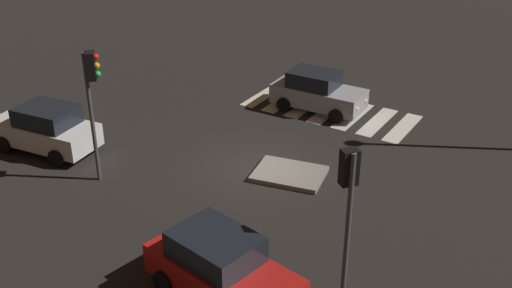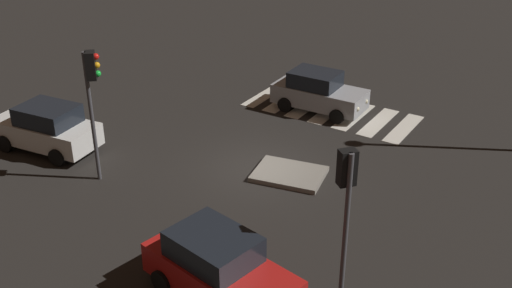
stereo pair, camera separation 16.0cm
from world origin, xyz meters
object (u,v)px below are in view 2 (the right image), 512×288
Objects in this scene: car_silver at (318,92)px; traffic_light_west at (346,188)px; car_red at (219,269)px; car_white at (46,128)px; traffic_island at (289,174)px; traffic_light_north at (92,85)px.

traffic_light_west reaches higher than car_silver.
car_silver is at bearing 116.28° from car_red.
car_white is 13.67m from traffic_light_west.
traffic_island is at bearing -73.58° from car_silver.
car_red is (-10.77, 3.48, 0.02)m from car_white.
car_red reaches higher than traffic_island.
car_red reaches higher than car_silver.
traffic_island is 0.65× the size of traffic_light_west.
traffic_light_west is at bearing -46.54° from traffic_light_north.
traffic_light_north is at bearing 164.42° from car_white.
traffic_light_north is at bearing 33.65° from traffic_light_west.
traffic_light_west is (-13.38, 1.57, 2.37)m from car_white.
car_silver is 0.97× the size of traffic_light_west.
traffic_light_west is at bearing 46.75° from car_red.
car_white is at bearing 19.36° from traffic_island.
car_red is 3.99m from traffic_light_west.
car_white is 11.61m from car_silver.
traffic_island is 0.61× the size of car_red.
traffic_light_north reaches higher than car_silver.
car_white reaches higher than traffic_island.
car_red is at bearing -75.58° from car_silver.
traffic_island is 6.25m from car_silver.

